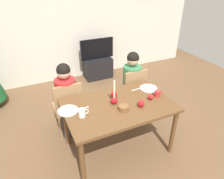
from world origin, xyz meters
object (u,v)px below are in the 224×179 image
Objects in this scene: tv_stand at (98,68)px; plate_right at (148,88)px; chair_right at (132,90)px; mug_right at (157,94)px; mug_left at (82,113)px; person_left_child at (67,101)px; dining_table at (118,110)px; chair_left at (68,105)px; apple_near_candle at (114,94)px; tv at (97,49)px; plate_left at (68,111)px; apple_by_left_plate at (141,104)px; person_right_child at (132,86)px; bowl_walnuts at (123,108)px; apple_by_right_mug at (151,97)px; candle_centerpiece at (114,99)px.

tv_stand is 2.51× the size of plate_right.
chair_right reaches higher than mug_right.
person_left_child is at bearing 92.44° from mug_left.
dining_table is 11.40× the size of mug_right.
chair_left is 0.75m from apple_near_candle.
tv is 2.49m from plate_left.
mug_left is at bearing -175.09° from dining_table.
plate_right is at bearing 45.15° from apple_by_left_plate.
person_right_child is 0.72m from mug_right.
person_right_child is at bearing 22.93° from plate_left.
dining_table reaches higher than tv_stand.
bowl_walnuts is at bearing -127.47° from chair_right.
mug_left reaches higher than plate_left.
apple_by_left_plate is (-0.35, -0.35, 0.04)m from plate_right.
person_left_child reaches higher than apple_near_candle.
chair_left is at bearing 131.14° from dining_table.
apple_by_right_mug is at bearing -36.02° from person_left_child.
candle_centerpiece is (0.49, -0.60, 0.25)m from person_left_child.
apple_near_candle is at bearing -105.13° from tv_stand.
apple_by_right_mug reaches higher than dining_table.
chair_left is 1.31m from mug_right.
dining_table is 15.93× the size of apple_by_left_plate.
plate_right is (0.02, -0.45, 0.19)m from person_right_child.
chair_left is 6.92× the size of mug_left.
person_right_child is 4.59× the size of plate_right.
chair_left is 2.05m from tv_stand.
chair_left reaches higher than tv_stand.
mug_left is at bearing -53.98° from plate_left.
chair_right is at bearing 46.98° from dining_table.
apple_by_right_mug is (1.08, -0.20, 0.03)m from plate_left.
mug_left is 1.05× the size of bowl_walnuts.
chair_right is 10.24× the size of apple_by_left_plate.
tv_stand is 2.17m from plate_right.
chair_right reaches higher than bowl_walnuts.
apple_by_right_mug is (0.98, -0.71, 0.22)m from person_left_child.
chair_right reaches higher than apple_by_right_mug.
tv_stand is at bearing 55.83° from person_left_child.
bowl_walnuts is 0.33m from apple_near_candle.
plate_left is at bearing -177.37° from plate_right.
tv_stand is 5.17× the size of bowl_walnuts.
tv is 2.34× the size of candle_centerpiece.
apple_by_left_plate reaches higher than apple_by_right_mug.
person_right_child is 1.83× the size of tv_stand.
plate_left is at bearing -119.51° from tv_stand.
person_right_child reaches higher than chair_left.
tv_stand is 2.65m from mug_left.
apple_near_candle reaches higher than plate_left.
chair_left is at bearing 143.39° from apple_near_candle.
plate_right is at bearing 86.63° from mug_right.
mug_left is (-1.09, -0.23, 0.04)m from plate_right.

